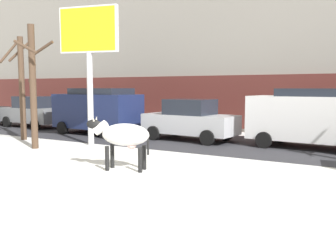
{
  "coord_description": "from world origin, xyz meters",
  "views": [
    {
      "loc": [
        5.76,
        -7.06,
        2.35
      ],
      "look_at": [
        -0.24,
        3.31,
        1.1
      ],
      "focal_mm": 39.39,
      "sensor_mm": 36.0,
      "label": 1
    }
  ],
  "objects_px": {
    "car_white_van": "(311,117)",
    "bare_tree_left_lot": "(33,84)",
    "cow_holstein": "(124,135)",
    "car_grey_sedan": "(33,112)",
    "pedestrian_near_billboard": "(112,112)",
    "bare_tree_right_lot": "(21,84)",
    "billboard": "(89,38)",
    "car_silver_sedan": "(190,120)",
    "car_navy_van": "(97,110)"
  },
  "relations": [
    {
      "from": "pedestrian_near_billboard",
      "to": "bare_tree_right_lot",
      "type": "bearing_deg",
      "value": -87.43
    },
    {
      "from": "car_white_van",
      "to": "cow_holstein",
      "type": "bearing_deg",
      "value": -121.13
    },
    {
      "from": "car_grey_sedan",
      "to": "car_navy_van",
      "type": "relative_size",
      "value": 0.91
    },
    {
      "from": "car_grey_sedan",
      "to": "bare_tree_right_lot",
      "type": "xyz_separation_m",
      "value": [
        3.89,
        -3.84,
        1.59
      ]
    },
    {
      "from": "car_grey_sedan",
      "to": "bare_tree_right_lot",
      "type": "height_order",
      "value": "bare_tree_right_lot"
    },
    {
      "from": "cow_holstein",
      "to": "car_grey_sedan",
      "type": "relative_size",
      "value": 0.45
    },
    {
      "from": "billboard",
      "to": "car_silver_sedan",
      "type": "height_order",
      "value": "billboard"
    },
    {
      "from": "billboard",
      "to": "bare_tree_right_lot",
      "type": "distance_m",
      "value": 4.19
    },
    {
      "from": "billboard",
      "to": "car_white_van",
      "type": "distance_m",
      "value": 9.26
    },
    {
      "from": "car_white_van",
      "to": "bare_tree_right_lot",
      "type": "xyz_separation_m",
      "value": [
        -11.71,
        -3.93,
        1.25
      ]
    },
    {
      "from": "car_grey_sedan",
      "to": "car_silver_sedan",
      "type": "relative_size",
      "value": 1.0
    },
    {
      "from": "cow_holstein",
      "to": "bare_tree_right_lot",
      "type": "distance_m",
      "value": 8.3
    },
    {
      "from": "pedestrian_near_billboard",
      "to": "car_grey_sedan",
      "type": "bearing_deg",
      "value": -140.59
    },
    {
      "from": "pedestrian_near_billboard",
      "to": "bare_tree_left_lot",
      "type": "bearing_deg",
      "value": -71.48
    },
    {
      "from": "car_navy_van",
      "to": "bare_tree_right_lot",
      "type": "xyz_separation_m",
      "value": [
        -1.65,
        -3.15,
        1.25
      ]
    },
    {
      "from": "billboard",
      "to": "car_silver_sedan",
      "type": "relative_size",
      "value": 1.29
    },
    {
      "from": "pedestrian_near_billboard",
      "to": "bare_tree_right_lot",
      "type": "relative_size",
      "value": 0.38
    },
    {
      "from": "cow_holstein",
      "to": "billboard",
      "type": "bearing_deg",
      "value": 142.67
    },
    {
      "from": "billboard",
      "to": "bare_tree_left_lot",
      "type": "relative_size",
      "value": 1.18
    },
    {
      "from": "car_white_van",
      "to": "pedestrian_near_billboard",
      "type": "relative_size",
      "value": 2.73
    },
    {
      "from": "cow_holstein",
      "to": "car_navy_van",
      "type": "distance_m",
      "value": 8.43
    },
    {
      "from": "car_navy_van",
      "to": "car_silver_sedan",
      "type": "bearing_deg",
      "value": 4.71
    },
    {
      "from": "cow_holstein",
      "to": "car_grey_sedan",
      "type": "distance_m",
      "value": 13.31
    },
    {
      "from": "cow_holstein",
      "to": "bare_tree_right_lot",
      "type": "bearing_deg",
      "value": 160.62
    },
    {
      "from": "billboard",
      "to": "car_grey_sedan",
      "type": "distance_m",
      "value": 9.09
    },
    {
      "from": "billboard",
      "to": "bare_tree_right_lot",
      "type": "bearing_deg",
      "value": -175.47
    },
    {
      "from": "billboard",
      "to": "bare_tree_left_lot",
      "type": "distance_m",
      "value": 2.82
    },
    {
      "from": "cow_holstein",
      "to": "car_grey_sedan",
      "type": "height_order",
      "value": "car_grey_sedan"
    },
    {
      "from": "car_silver_sedan",
      "to": "bare_tree_left_lot",
      "type": "bearing_deg",
      "value": -130.32
    },
    {
      "from": "pedestrian_near_billboard",
      "to": "billboard",
      "type": "bearing_deg",
      "value": -57.93
    },
    {
      "from": "cow_holstein",
      "to": "car_white_van",
      "type": "relative_size",
      "value": 0.41
    },
    {
      "from": "bare_tree_left_lot",
      "to": "bare_tree_right_lot",
      "type": "bearing_deg",
      "value": 150.08
    },
    {
      "from": "cow_holstein",
      "to": "car_silver_sedan",
      "type": "relative_size",
      "value": 0.45
    },
    {
      "from": "cow_holstein",
      "to": "car_silver_sedan",
      "type": "height_order",
      "value": "car_silver_sedan"
    },
    {
      "from": "car_navy_van",
      "to": "bare_tree_left_lot",
      "type": "distance_m",
      "value": 4.79
    },
    {
      "from": "car_white_van",
      "to": "pedestrian_near_billboard",
      "type": "height_order",
      "value": "car_white_van"
    },
    {
      "from": "cow_holstein",
      "to": "pedestrian_near_billboard",
      "type": "relative_size",
      "value": 1.12
    },
    {
      "from": "pedestrian_near_billboard",
      "to": "bare_tree_left_lot",
      "type": "xyz_separation_m",
      "value": [
        2.74,
        -8.19,
        1.61
      ]
    },
    {
      "from": "car_grey_sedan",
      "to": "bare_tree_right_lot",
      "type": "bearing_deg",
      "value": -44.68
    },
    {
      "from": "car_silver_sedan",
      "to": "pedestrian_near_billboard",
      "type": "relative_size",
      "value": 2.5
    },
    {
      "from": "car_silver_sedan",
      "to": "bare_tree_left_lot",
      "type": "xyz_separation_m",
      "value": [
        -4.22,
        -4.97,
        1.58
      ]
    },
    {
      "from": "car_navy_van",
      "to": "car_white_van",
      "type": "bearing_deg",
      "value": 4.39
    },
    {
      "from": "car_navy_van",
      "to": "car_white_van",
      "type": "xyz_separation_m",
      "value": [
        10.06,
        0.77,
        0.0
      ]
    },
    {
      "from": "car_grey_sedan",
      "to": "bare_tree_left_lot",
      "type": "distance_m",
      "value": 8.37
    },
    {
      "from": "car_white_van",
      "to": "bare_tree_right_lot",
      "type": "bearing_deg",
      "value": -161.47
    },
    {
      "from": "car_grey_sedan",
      "to": "car_white_van",
      "type": "bearing_deg",
      "value": 0.31
    },
    {
      "from": "car_white_van",
      "to": "bare_tree_left_lot",
      "type": "relative_size",
      "value": 1.0
    },
    {
      "from": "billboard",
      "to": "pedestrian_near_billboard",
      "type": "height_order",
      "value": "billboard"
    },
    {
      "from": "cow_holstein",
      "to": "pedestrian_near_billboard",
      "type": "bearing_deg",
      "value": 130.14
    },
    {
      "from": "car_silver_sedan",
      "to": "bare_tree_left_lot",
      "type": "relative_size",
      "value": 0.91
    }
  ]
}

